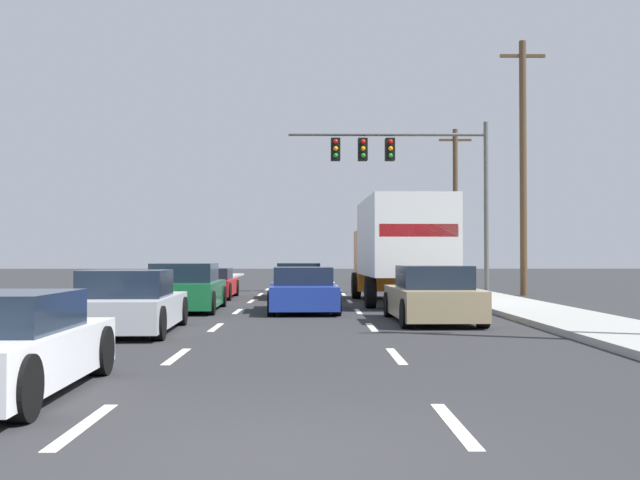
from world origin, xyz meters
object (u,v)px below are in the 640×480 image
car_black (298,282)px  box_truck (399,245)px  utility_pole_far (455,204)px  car_silver (128,305)px  traffic_signal_mast (397,162)px  car_green (186,289)px  car_blue (302,291)px  utility_pole_mid (523,164)px  car_tan (432,297)px  car_red (210,284)px

car_black → box_truck: bearing=-47.0°
box_truck → utility_pole_far: (5.10, 17.65, 2.51)m
car_silver → box_truck: 11.96m
traffic_signal_mast → utility_pole_far: bearing=66.3°
car_silver → box_truck: size_ratio=0.52×
car_green → box_truck: size_ratio=0.54×
car_blue → utility_pole_mid: utility_pole_mid is taller
car_green → car_tan: bearing=-31.9°
car_red → traffic_signal_mast: 10.11m
utility_pole_mid → box_truck: bearing=-136.4°
car_silver → car_tan: bearing=20.3°
car_green → traffic_signal_mast: size_ratio=0.53×
car_green → utility_pole_mid: (12.02, 8.71, 4.60)m
utility_pole_far → utility_pole_mid: bearing=-88.0°
car_black → car_red: bearing=-174.8°
car_tan → car_black: bearing=106.8°
car_tan → traffic_signal_mast: traffic_signal_mast is taller
box_truck → utility_pole_far: 18.54m
car_silver → car_black: (3.22, 13.51, 0.02)m
car_black → utility_pole_mid: (8.94, 1.63, 4.63)m
box_truck → utility_pole_mid: 8.33m
car_green → car_tan: 7.57m
car_green → traffic_signal_mast: bearing=57.2°
car_silver → car_green: bearing=88.8°
car_tan → utility_pole_mid: bearing=66.2°
car_red → traffic_signal_mast: size_ratio=0.51×
car_green → car_black: size_ratio=0.99×
car_black → car_tan: bearing=-73.2°
car_red → car_silver: (0.05, -13.22, 0.04)m
car_silver → box_truck: box_truck is taller
car_silver → car_black: car_black is taller
car_blue → utility_pole_far: (8.25, 21.43, 3.88)m
car_silver → box_truck: (6.63, 9.86, 1.37)m
box_truck → traffic_signal_mast: bearing=84.2°
car_red → car_silver: 13.22m
utility_pole_mid → utility_pole_far: bearing=92.0°
box_truck → utility_pole_mid: size_ratio=0.83×
traffic_signal_mast → car_green: bearing=-122.8°
box_truck → utility_pole_mid: (5.54, 5.28, 3.29)m
car_red → car_blue: size_ratio=0.96×
car_red → utility_pole_mid: (12.21, 1.92, 4.69)m
car_silver → car_tan: car_tan is taller
utility_pole_mid → car_black: bearing=-169.7°
car_blue → box_truck: size_ratio=0.54×
car_blue → traffic_signal_mast: traffic_signal_mast is taller
car_blue → car_tan: size_ratio=1.05×
car_red → traffic_signal_mast: bearing=31.1°
car_green → car_blue: bearing=-6.0°
car_green → utility_pole_mid: size_ratio=0.45×
car_tan → utility_pole_far: size_ratio=0.50×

